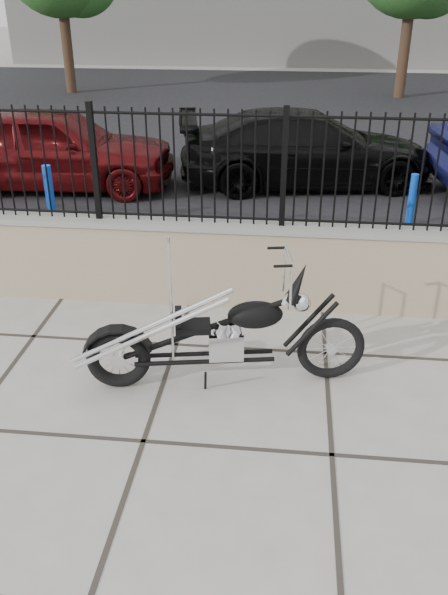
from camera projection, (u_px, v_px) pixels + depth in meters
name	position (u px, v px, depth m)	size (l,w,h in m)	color
ground_plane	(143.00, 441.00, 5.05)	(90.00, 90.00, 0.00)	#99968E
parking_lot	(252.00, 122.00, 16.12)	(30.00, 30.00, 0.00)	black
retaining_wall	(190.00, 262.00, 7.05)	(14.00, 0.36, 0.96)	gray
iron_fence	(188.00, 167.00, 6.56)	(14.00, 0.08, 1.20)	black
chopper_motorcycle	(220.00, 313.00, 5.47)	(2.40, 0.42, 1.44)	black
car_red	(54.00, 148.00, 10.83)	(1.66, 4.13, 1.41)	#4F0B0D
car_black	(307.00, 148.00, 11.03)	(1.81, 4.46, 1.29)	black
bollard_a	(51.00, 201.00, 8.84)	(0.12, 0.12, 1.03)	blue
bollard_b	(411.00, 205.00, 8.93)	(0.11, 0.11, 0.89)	#0A25A3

